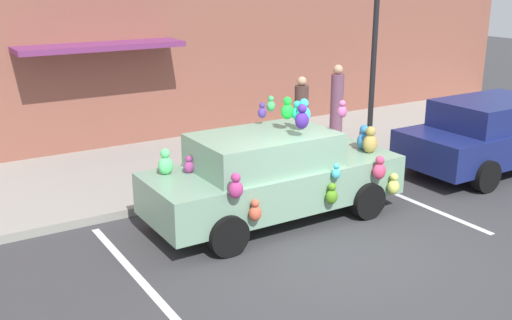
{
  "coord_description": "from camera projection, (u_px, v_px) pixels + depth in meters",
  "views": [
    {
      "loc": [
        -5.49,
        -6.4,
        4.04
      ],
      "look_at": [
        -0.15,
        2.24,
        0.9
      ],
      "focal_mm": 42.23,
      "sensor_mm": 36.0,
      "label": 1
    }
  ],
  "objects": [
    {
      "name": "parking_stripe_rear",
      "position": [
        134.0,
        273.0,
        8.49
      ],
      "size": [
        0.12,
        3.6,
        0.01
      ],
      "primitive_type": "cube",
      "color": "silver",
      "rests_on": "ground"
    },
    {
      "name": "parked_sedan_behind",
      "position": [
        495.0,
        133.0,
        12.83
      ],
      "size": [
        4.53,
        1.97,
        1.54
      ],
      "color": "navy",
      "rests_on": "ground"
    },
    {
      "name": "plush_covered_car",
      "position": [
        273.0,
        175.0,
        10.14
      ],
      "size": [
        4.43,
        1.95,
        2.11
      ],
      "color": "#7AA387",
      "rests_on": "ground"
    },
    {
      "name": "storefront_building",
      "position": [
        150.0,
        12.0,
        14.01
      ],
      "size": [
        24.0,
        1.25,
        6.4
      ],
      "color": "brown",
      "rests_on": "ground"
    },
    {
      "name": "sidewalk",
      "position": [
        196.0,
        163.0,
        13.19
      ],
      "size": [
        24.0,
        4.0,
        0.15
      ],
      "primitive_type": "cube",
      "color": "gray",
      "rests_on": "ground"
    },
    {
      "name": "pedestrian_walking_past",
      "position": [
        301.0,
        116.0,
        13.67
      ],
      "size": [
        0.31,
        0.31,
        1.71
      ],
      "color": "#4C3530",
      "rests_on": "sidewalk"
    },
    {
      "name": "pedestrian_near_shopfront",
      "position": [
        337.0,
        105.0,
        14.52
      ],
      "size": [
        0.31,
        0.31,
        1.84
      ],
      "color": "#744962",
      "rests_on": "sidewalk"
    },
    {
      "name": "street_lamp_post",
      "position": [
        375.0,
        37.0,
        13.03
      ],
      "size": [
        0.28,
        0.28,
        4.27
      ],
      "color": "black",
      "rests_on": "sidewalk"
    },
    {
      "name": "ground_plane",
      "position": [
        341.0,
        252.0,
        9.15
      ],
      "size": [
        60.0,
        60.0,
        0.0
      ],
      "primitive_type": "plane",
      "color": "#38383A"
    },
    {
      "name": "teddy_bear_on_sidewalk",
      "position": [
        198.0,
        161.0,
        12.03
      ],
      "size": [
        0.35,
        0.29,
        0.67
      ],
      "color": "pink",
      "rests_on": "sidewalk"
    },
    {
      "name": "parking_stripe_front",
      "position": [
        411.0,
        200.0,
        11.22
      ],
      "size": [
        0.12,
        3.6,
        0.01
      ],
      "primitive_type": "cube",
      "color": "silver",
      "rests_on": "ground"
    }
  ]
}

